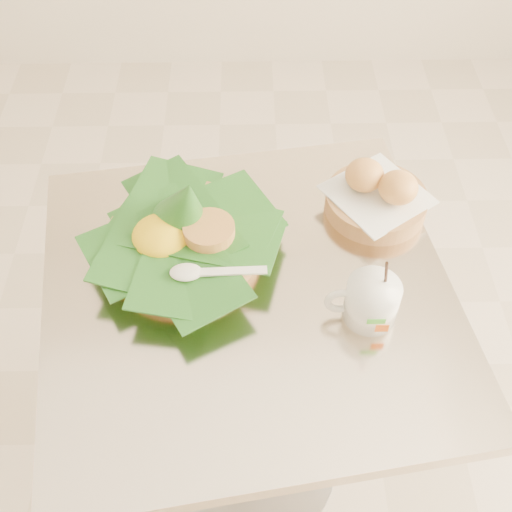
{
  "coord_description": "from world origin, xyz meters",
  "views": [
    {
      "loc": [
        0.11,
        -0.73,
        1.63
      ],
      "look_at": [
        0.12,
        -0.04,
        0.82
      ],
      "focal_mm": 45.0,
      "sensor_mm": 36.0,
      "label": 1
    }
  ],
  "objects_px": {
    "cafe_table": "(249,356)",
    "bread_basket": "(377,196)",
    "rice_basket": "(183,232)",
    "coffee_mug": "(370,300)"
  },
  "relations": [
    {
      "from": "cafe_table",
      "to": "rice_basket",
      "type": "relative_size",
      "value": 2.35
    },
    {
      "from": "cafe_table",
      "to": "rice_basket",
      "type": "bearing_deg",
      "value": 141.21
    },
    {
      "from": "bread_basket",
      "to": "coffee_mug",
      "type": "height_order",
      "value": "coffee_mug"
    },
    {
      "from": "bread_basket",
      "to": "coffee_mug",
      "type": "xyz_separation_m",
      "value": [
        -0.05,
        -0.25,
        0.01
      ]
    },
    {
      "from": "bread_basket",
      "to": "cafe_table",
      "type": "bearing_deg",
      "value": -142.59
    },
    {
      "from": "rice_basket",
      "to": "cafe_table",
      "type": "bearing_deg",
      "value": -38.79
    },
    {
      "from": "cafe_table",
      "to": "coffee_mug",
      "type": "height_order",
      "value": "coffee_mug"
    },
    {
      "from": "rice_basket",
      "to": "coffee_mug",
      "type": "distance_m",
      "value": 0.35
    },
    {
      "from": "cafe_table",
      "to": "bread_basket",
      "type": "xyz_separation_m",
      "value": [
        0.25,
        0.19,
        0.26
      ]
    },
    {
      "from": "rice_basket",
      "to": "bread_basket",
      "type": "distance_m",
      "value": 0.37
    }
  ]
}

